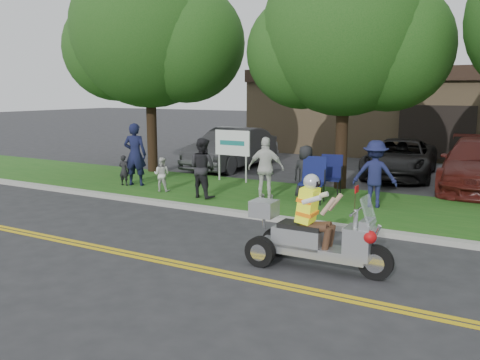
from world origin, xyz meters
The scene contains 23 objects.
ground centered at (0.00, 0.00, 0.00)m, with size 120.00×120.00×0.00m, color #28282B.
centerline_near centered at (0.00, -0.58, 0.01)m, with size 60.00×0.10×0.01m, color gold.
centerline_far centered at (0.00, -0.42, 0.01)m, with size 60.00×0.10×0.01m, color gold.
curb centered at (0.00, 3.05, 0.06)m, with size 60.00×0.25×0.12m, color #A8A89E.
grass_verge centered at (0.00, 5.20, 0.06)m, with size 60.00×4.00×0.10m, color #1C5516.
commercial_building centered at (2.00, 18.98, 2.01)m, with size 18.00×8.20×4.00m.
tree_left centered at (-6.44, 7.03, 4.85)m, with size 6.62×5.40×7.78m.
tree_mid centered at (0.55, 7.23, 4.43)m, with size 5.88×4.80×7.05m.
business_sign centered at (-2.90, 6.60, 1.26)m, with size 1.25×0.06×1.75m.
trike_scooter centered at (2.25, 0.46, 0.57)m, with size 2.50×0.83×1.64m.
lawn_chair_a centered at (0.49, 5.00, 0.77)m, with size 0.72×0.74×1.19m.
lawn_chair_b centered at (0.63, 5.96, 0.75)m, with size 0.70×0.71×1.14m.
spectator_adult_left centered at (-5.16, 4.53, 1.07)m, with size 0.70×0.46×1.92m, color #141737.
spectator_adult_mid centered at (-2.35, 4.04, 0.92)m, with size 0.80×0.62×1.64m, color black.
spectator_adult_right centered at (-0.75, 4.70, 0.95)m, with size 0.98×0.41×1.68m, color silver.
spectator_chair_a centered at (2.05, 5.20, 0.95)m, with size 1.09×0.62×1.68m, color #1A1D48.
spectator_chair_b centered at (0.16, 5.27, 0.83)m, with size 0.71×0.46×1.45m, color black.
child_left centered at (-5.47, 4.34, 0.58)m, with size 0.34×0.23×0.94m, color black.
child_right centered at (-3.86, 4.16, 0.60)m, with size 0.48×0.38×0.99m, color silver.
parked_car_far_left centered at (-5.00, 10.30, 0.72)m, with size 1.69×4.20×1.43m, color #B6B9BE.
parked_car_left centered at (-4.65, 9.51, 0.79)m, with size 1.67×4.78×1.57m, color #313033.
parked_car_mid centered at (1.50, 10.66, 0.67)m, with size 2.21×4.79×1.33m, color black.
parked_car_right centered at (4.10, 9.48, 0.78)m, with size 2.18×5.35×1.55m, color #4F1712.
Camera 1 is at (5.27, -7.36, 3.00)m, focal length 38.00 mm.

